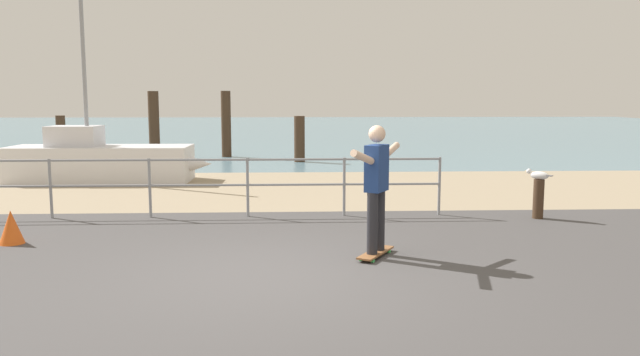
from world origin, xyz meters
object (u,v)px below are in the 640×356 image
(sailboat, at_px, (107,161))
(skateboarder, at_px, (376,181))
(bollard_short, at_px, (538,200))
(seagull, at_px, (539,175))
(skateboard, at_px, (376,253))
(traffic_cone, at_px, (11,228))

(sailboat, height_order, skateboarder, sailboat)
(bollard_short, height_order, seagull, seagull)
(skateboard, relative_size, traffic_cone, 1.58)
(skateboard, distance_m, seagull, 4.03)
(bollard_short, distance_m, traffic_cone, 8.35)
(skateboarder, bearing_deg, sailboat, 126.85)
(bollard_short, relative_size, traffic_cone, 1.39)
(skateboard, relative_size, skateboarder, 0.48)
(sailboat, bearing_deg, skateboard, -53.15)
(sailboat, bearing_deg, skateboarder, -53.15)
(seagull, bearing_deg, traffic_cone, -169.56)
(skateboard, distance_m, traffic_cone, 5.17)
(skateboarder, height_order, bollard_short, skateboarder)
(sailboat, xyz_separation_m, traffic_cone, (0.61, -6.64, -0.27))
(bollard_short, bearing_deg, traffic_cone, -169.66)
(seagull, relative_size, traffic_cone, 0.76)
(sailboat, height_order, skateboard, sailboat)
(bollard_short, height_order, traffic_cone, bollard_short)
(sailboat, distance_m, skateboard, 9.48)
(skateboard, bearing_deg, seagull, 38.10)
(skateboarder, distance_m, seagull, 3.98)
(seagull, bearing_deg, skateboard, -141.90)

